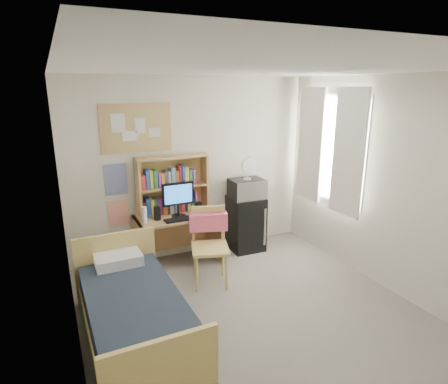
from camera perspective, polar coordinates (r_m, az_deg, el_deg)
name	(u,v)px	position (r m, az deg, el deg)	size (l,w,h in m)	color
floor	(264,326)	(4.25, 6.14, -19.69)	(3.60, 4.20, 0.02)	gray
ceiling	(273,69)	(3.47, 7.46, 18.12)	(3.60, 4.20, 0.02)	white
wall_back	(192,168)	(5.48, -4.85, 3.61)	(3.60, 0.04, 2.60)	silver
wall_left	(69,241)	(3.15, -22.58, -6.91)	(0.04, 4.20, 2.60)	silver
wall_right	(400,189)	(4.82, 25.27, 0.43)	(0.04, 4.20, 2.60)	silver
window_unit	(330,149)	(5.55, 15.83, 6.36)	(0.10, 1.40, 1.70)	white
curtain_left	(348,153)	(5.23, 18.42, 5.62)	(0.04, 0.55, 1.70)	white
curtain_right	(310,145)	(5.83, 13.04, 6.99)	(0.04, 0.55, 1.70)	white
bulletin_board	(136,128)	(5.16, -13.21, 9.46)	(0.94, 0.03, 0.64)	tan
poster_wave	(116,179)	(5.22, -16.20, 1.84)	(0.30, 0.01, 0.42)	navy
poster_japan	(118,213)	(5.35, -15.81, -3.05)	(0.28, 0.01, 0.36)	#E54328
desk	(178,239)	(5.38, -7.00, -7.20)	(1.16, 0.58, 0.73)	tan
desk_chair	(210,248)	(4.76, -2.13, -8.47)	(0.50, 0.50, 1.00)	#DABE67
mini_fridge	(246,223)	(5.80, 3.32, -4.77)	(0.49, 0.49, 0.83)	black
bed	(135,318)	(4.00, -13.39, -18.17)	(0.90, 1.80, 0.49)	black
hutch	(173,185)	(5.26, -7.82, 1.13)	(1.00, 0.25, 0.81)	tan
monitor	(178,200)	(5.12, -7.00, -1.27)	(0.44, 0.03, 0.47)	black
keyboard	(182,219)	(5.06, -6.39, -4.10)	(0.48, 0.15, 0.02)	black
speaker_left	(157,213)	(5.08, -10.15, -3.24)	(0.08, 0.08, 0.18)	black
speaker_right	(199,208)	(5.26, -3.86, -2.42)	(0.07, 0.07, 0.17)	black
water_bottle	(145,215)	(4.99, -12.01, -3.45)	(0.06, 0.06, 0.22)	silver
hoodie	(208,222)	(4.84, -2.40, -4.54)	(0.49, 0.15, 0.23)	#FA5F81
microwave	(247,189)	(5.61, 3.50, 0.52)	(0.49, 0.37, 0.29)	silver
desk_fan	(247,170)	(5.54, 3.55, 3.44)	(0.24, 0.24, 0.30)	silver
pillow	(118,259)	(4.49, -15.81, -9.81)	(0.51, 0.36, 0.12)	silver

